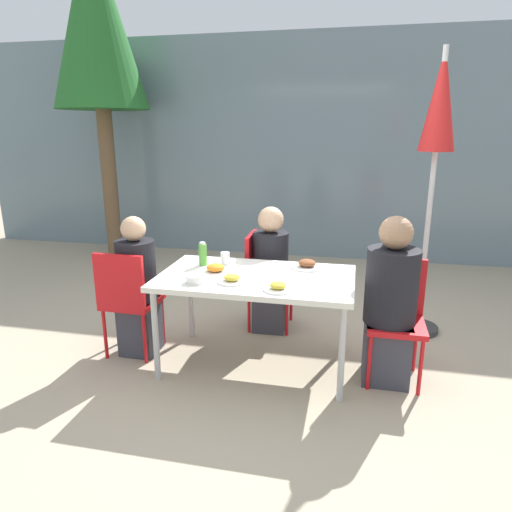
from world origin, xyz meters
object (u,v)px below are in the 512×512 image
chair_right (396,310)px  bottle (203,254)px  person_far (270,272)px  chair_left (127,296)px  tree_behind_left (96,20)px  salad_bowl (196,279)px  person_left (138,290)px  person_right (390,306)px  chair_far (262,273)px  drinking_cup (225,258)px  closed_umbrella (438,127)px

chair_right → bottle: (-1.49, 0.10, 0.30)m
chair_right → person_far: 1.20m
chair_left → tree_behind_left: 3.99m
salad_bowl → tree_behind_left: (-2.22, 2.80, 2.32)m
person_left → person_far: size_ratio=1.00×
bottle → chair_right: bearing=-3.9°
person_right → chair_far: (-1.07, 0.73, -0.06)m
chair_left → bottle: bearing=24.5°
person_left → person_right: bearing=0.1°
chair_far → drinking_cup: bearing=-24.1°
person_right → drinking_cup: 1.31m
tree_behind_left → closed_umbrella: bearing=-22.8°
chair_left → chair_far: same height
chair_far → person_far: person_far is taller
chair_right → drinking_cup: bearing=-6.5°
chair_left → person_left: bearing=58.0°
person_left → bottle: 0.59m
bottle → salad_bowl: (0.09, -0.42, -0.06)m
chair_left → closed_umbrella: size_ratio=0.36×
closed_umbrella → chair_far: bearing=-172.3°
chair_left → drinking_cup: size_ratio=8.89×
person_right → drinking_cup: size_ratio=12.35×
person_left → closed_umbrella: size_ratio=0.47×
chair_left → chair_right: (2.04, 0.14, 0.00)m
person_right → chair_far: size_ratio=1.39×
person_left → person_right: person_right is taller
person_left → bottle: size_ratio=6.04×
bottle → person_right: bearing=-7.2°
person_right → person_far: (-0.98, 0.68, -0.03)m
person_far → closed_umbrella: bearing=98.7°
person_right → drinking_cup: (-1.27, 0.24, 0.21)m
person_far → chair_left: bearing=-54.8°
chair_left → person_far: person_far is taller
person_left → person_far: bearing=35.6°
person_left → drinking_cup: size_ratio=11.50×
closed_umbrella → bottle: closed_umbrella is taller
closed_umbrella → salad_bowl: size_ratio=16.75×
chair_left → bottle: 0.67m
person_right → salad_bowl: 1.38m
chair_far → tree_behind_left: bearing=-127.6°
chair_left → chair_right: same height
drinking_cup → chair_far: bearing=67.4°
chair_far → tree_behind_left: tree_behind_left is taller
person_right → chair_left: bearing=2.3°
chair_far → tree_behind_left: 4.02m
salad_bowl → person_left: bearing=156.7°
chair_left → closed_umbrella: closed_umbrella is taller
chair_right → person_left: bearing=2.3°
person_far → drinking_cup: bearing=-34.3°
closed_umbrella → tree_behind_left: 4.43m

